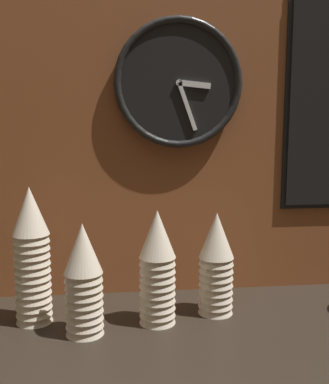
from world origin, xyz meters
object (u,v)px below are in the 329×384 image
(cup_stack_center, at_px, (157,267))
(wall_clock, at_px, (179,83))
(cup_stack_left, at_px, (32,256))
(cup_stack_center_right, at_px, (216,263))
(cup_stack_center_left, at_px, (84,280))

(cup_stack_center, bearing_deg, wall_clock, 68.51)
(wall_clock, bearing_deg, cup_stack_center, -111.49)
(cup_stack_left, height_order, cup_stack_center, cup_stack_left)
(cup_stack_center_right, height_order, cup_stack_center_left, same)
(cup_stack_left, relative_size, cup_stack_center_left, 1.28)
(cup_stack_center_right, distance_m, wall_clock, 0.49)
(cup_stack_center_right, bearing_deg, wall_clock, 116.12)
(cup_stack_left, distance_m, cup_stack_center_right, 0.46)
(cup_stack_left, relative_size, cup_stack_center, 1.20)
(cup_stack_center_right, xyz_separation_m, cup_stack_center, (-0.15, -0.04, 0.01))
(cup_stack_left, xyz_separation_m, cup_stack_center_left, (0.13, -0.08, -0.04))
(cup_stack_center, bearing_deg, cup_stack_left, 172.66)
(wall_clock, bearing_deg, cup_stack_center_left, -136.28)
(cup_stack_center_right, bearing_deg, cup_stack_left, -179.57)
(cup_stack_center_right, distance_m, cup_stack_center_left, 0.34)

